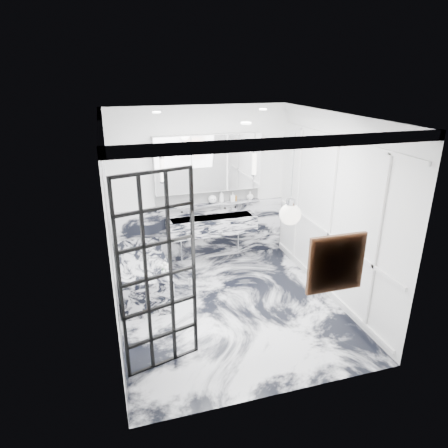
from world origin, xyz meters
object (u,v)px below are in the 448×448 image
object	(u,v)px
crittall_door	(159,276)
mirror_cabinet	(208,163)
trough_sink	(212,225)
bathtub	(143,274)

from	to	relation	value
crittall_door	mirror_cabinet	world-z (taller)	crittall_door
trough_sink	bathtub	bearing A→B (deg)	-153.52
crittall_door	trough_sink	xyz separation A→B (m)	(1.27, 2.49, -0.46)
crittall_door	mirror_cabinet	distance (m)	3.01
trough_sink	mirror_cabinet	xyz separation A→B (m)	(-0.00, 0.17, 1.09)
trough_sink	mirror_cabinet	bearing A→B (deg)	90.00
trough_sink	mirror_cabinet	world-z (taller)	mirror_cabinet
crittall_door	mirror_cabinet	size ratio (longest dim) A/B	1.25
crittall_door	bathtub	bearing A→B (deg)	76.35
trough_sink	bathtub	size ratio (longest dim) A/B	0.97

